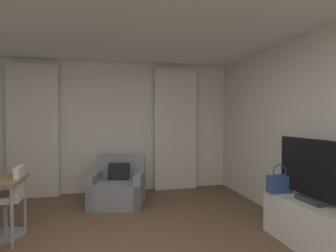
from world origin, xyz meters
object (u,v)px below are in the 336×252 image
(armchair, at_px, (118,188))
(tv_console, at_px, (311,225))
(desk_chair, at_px, (9,205))
(tv_flatscreen, at_px, (313,172))
(handbag_primary, at_px, (279,183))

(armchair, relative_size, tv_console, 0.89)
(armchair, bearing_deg, desk_chair, -145.15)
(tv_console, bearing_deg, desk_chair, 161.89)
(desk_chair, distance_m, tv_console, 3.66)
(tv_console, xyz_separation_m, tv_flatscreen, (0.00, -0.03, 0.61))
(desk_chair, bearing_deg, armchair, 34.85)
(armchair, height_order, tv_flatscreen, tv_flatscreen)
(armchair, distance_m, tv_console, 2.96)
(tv_console, height_order, handbag_primary, handbag_primary)
(desk_chair, xyz_separation_m, handbag_primary, (3.37, -0.71, 0.27))
(armchair, relative_size, desk_chair, 1.18)
(desk_chair, xyz_separation_m, tv_console, (3.48, -1.14, -0.12))
(tv_console, height_order, tv_flatscreen, tv_flatscreen)
(armchair, height_order, desk_chair, desk_chair)
(tv_console, distance_m, handbag_primary, 0.59)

